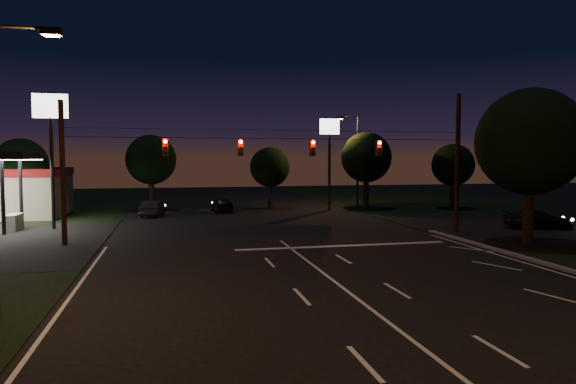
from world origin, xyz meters
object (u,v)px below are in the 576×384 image
object	(u,v)px
tree_right_near	(529,143)
car_cross	(538,219)
utility_pole_right	(456,232)
car_oncoming_b	(153,208)
car_oncoming_a	(222,204)

from	to	relation	value
tree_right_near	car_cross	bearing A→B (deg)	45.84
utility_pole_right	car_oncoming_b	world-z (taller)	utility_pole_right
tree_right_near	car_oncoming_b	xyz separation A→B (m)	(-21.26, 18.64, -5.03)
car_oncoming_b	utility_pole_right	bearing A→B (deg)	155.11
car_oncoming_a	car_oncoming_b	bearing A→B (deg)	16.19
tree_right_near	car_oncoming_b	distance (m)	28.72
tree_right_near	car_cross	world-z (taller)	tree_right_near
utility_pole_right	car_cross	bearing A→B (deg)	0.21
car_oncoming_a	car_cross	xyz separation A→B (m)	(20.03, -15.80, -0.04)
utility_pole_right	tree_right_near	size ratio (longest dim) A/B	1.03
tree_right_near	car_cross	xyz separation A→B (m)	(4.72, 4.86, -5.03)
car_oncoming_b	car_cross	xyz separation A→B (m)	(25.98, -13.79, 0.00)
tree_right_near	car_cross	size ratio (longest dim) A/B	1.95
utility_pole_right	car_cross	distance (m)	6.28
car_oncoming_a	car_oncoming_b	size ratio (longest dim) A/B	1.03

